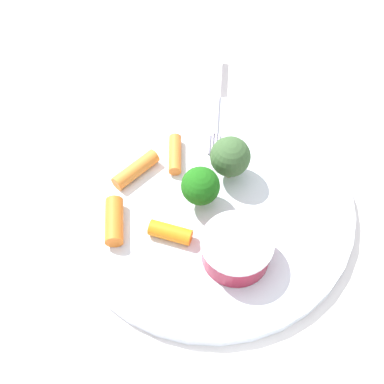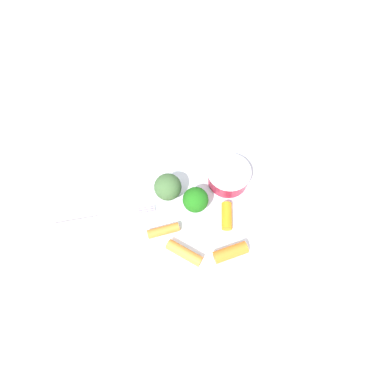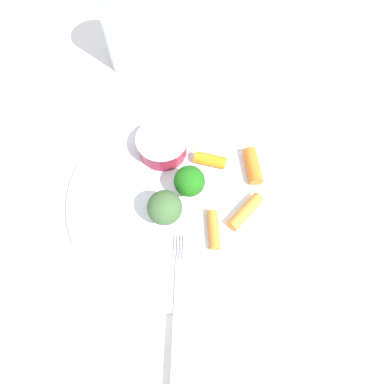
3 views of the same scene
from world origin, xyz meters
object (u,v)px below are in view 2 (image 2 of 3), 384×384
object	(u,v)px
broccoli_floret_1	(168,187)
drinking_glass	(331,115)
broccoli_floret_0	(196,200)
carrot_stick_0	(163,231)
carrot_stick_1	(184,253)
plate	(193,204)
carrot_stick_2	(231,252)
carrot_stick_3	(227,216)
sauce_cup	(228,176)
fork	(104,217)

from	to	relation	value
broccoli_floret_1	drinking_glass	world-z (taller)	drinking_glass
broccoli_floret_0	carrot_stick_0	bearing A→B (deg)	56.44
broccoli_floret_1	carrot_stick_1	bearing A→B (deg)	121.07
plate	carrot_stick_1	distance (m)	0.08
carrot_stick_0	carrot_stick_2	xyz separation A→B (m)	(-0.10, 0.01, 0.00)
carrot_stick_3	drinking_glass	xyz separation A→B (m)	(-0.12, -0.20, 0.04)
drinking_glass	broccoli_floret_0	bearing A→B (deg)	48.81
carrot_stick_2	drinking_glass	distance (m)	0.27
sauce_cup	carrot_stick_1	world-z (taller)	sauce_cup
broccoli_floret_1	carrot_stick_0	bearing A→B (deg)	100.43
sauce_cup	carrot_stick_0	size ratio (longest dim) A/B	1.44
carrot_stick_1	broccoli_floret_0	bearing A→B (deg)	-86.22
broccoli_floret_1	carrot_stick_2	world-z (taller)	broccoli_floret_1
broccoli_floret_0	broccoli_floret_1	bearing A→B (deg)	-10.06
broccoli_floret_0	carrot_stick_3	bearing A→B (deg)	175.79
carrot_stick_2	drinking_glass	world-z (taller)	drinking_glass
plate	fork	bearing A→B (deg)	27.14
carrot_stick_0	carrot_stick_1	xyz separation A→B (m)	(-0.04, 0.02, 0.00)
carrot_stick_1	carrot_stick_3	xyz separation A→B (m)	(-0.04, -0.07, 0.00)
sauce_cup	fork	world-z (taller)	sauce_cup
carrot_stick_1	carrot_stick_0	bearing A→B (deg)	-31.13
plate	carrot_stick_1	world-z (taller)	carrot_stick_1
sauce_cup	broccoli_floret_1	distance (m)	0.10
sauce_cup	carrot_stick_3	size ratio (longest dim) A/B	1.62
fork	drinking_glass	distance (m)	0.39
carrot_stick_2	fork	xyz separation A→B (m)	(0.19, -0.00, -0.01)
carrot_stick_1	fork	size ratio (longest dim) A/B	0.36
fork	carrot_stick_3	bearing A→B (deg)	-164.04
broccoli_floret_0	carrot_stick_1	xyz separation A→B (m)	(-0.00, 0.07, -0.02)
carrot_stick_1	carrot_stick_2	distance (m)	0.06
carrot_stick_0	drinking_glass	size ratio (longest dim) A/B	0.37
carrot_stick_3	fork	bearing A→B (deg)	15.96
carrot_stick_1	fork	bearing A→B (deg)	-8.77
plate	fork	xyz separation A→B (m)	(0.12, 0.06, 0.01)
broccoli_floret_0	broccoli_floret_1	distance (m)	0.05
carrot_stick_0	broccoli_floret_1	bearing A→B (deg)	-79.57
carrot_stick_1	carrot_stick_2	world-z (taller)	carrot_stick_2
broccoli_floret_1	fork	world-z (taller)	broccoli_floret_1
drinking_glass	sauce_cup	bearing A→B (deg)	45.06
carrot_stick_0	broccoli_floret_0	bearing A→B (deg)	-123.56
plate	broccoli_floret_0	size ratio (longest dim) A/B	6.24
carrot_stick_0	drinking_glass	world-z (taller)	drinking_glass
carrot_stick_2	drinking_glass	size ratio (longest dim) A/B	0.38
carrot_stick_1	drinking_glass	xyz separation A→B (m)	(-0.16, -0.27, 0.04)
carrot_stick_2	carrot_stick_0	bearing A→B (deg)	-2.93
carrot_stick_2	fork	size ratio (longest dim) A/B	0.32
broccoli_floret_0	fork	xyz separation A→B (m)	(0.13, 0.05, -0.03)
broccoli_floret_0	broccoli_floret_1	size ratio (longest dim) A/B	0.93
broccoli_floret_1	fork	distance (m)	0.11
plate	sauce_cup	xyz separation A→B (m)	(-0.04, -0.05, 0.02)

